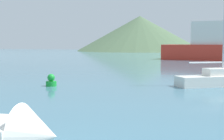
% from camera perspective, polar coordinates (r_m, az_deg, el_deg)
% --- Properties ---
extents(sailboat_inner, '(5.55, 4.48, 8.84)m').
position_cam_1_polar(sailboat_inner, '(22.42, 18.67, -1.47)').
color(sailboat_inner, white).
rests_on(sailboat_inner, ground_plane).
extents(buoy_marker, '(0.72, 0.72, 0.82)m').
position_cam_1_polar(buoy_marker, '(21.56, -11.06, -1.99)').
color(buoy_marker, green).
rests_on(buoy_marker, ground_plane).
extents(hill_west, '(46.55, 46.55, 12.84)m').
position_cam_1_polar(hill_west, '(116.64, 5.11, 6.68)').
color(hill_west, '#4C6647').
rests_on(hill_west, ground_plane).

